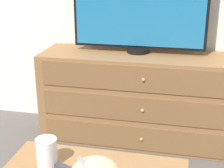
% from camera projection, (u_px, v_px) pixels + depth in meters
% --- Properties ---
extents(ground_plane, '(12.00, 12.00, 0.00)m').
position_uv_depth(ground_plane, '(157.00, 125.00, 2.90)').
color(ground_plane, '#56514C').
extents(dresser, '(1.57, 0.45, 0.67)m').
position_uv_depth(dresser, '(146.00, 99.00, 2.57)').
color(dresser, olive).
rests_on(dresser, ground_plane).
extents(tv, '(0.96, 0.17, 0.71)m').
position_uv_depth(tv, '(140.00, 2.00, 2.40)').
color(tv, black).
rests_on(tv, dresser).
extents(drink_cup, '(0.09, 0.09, 0.12)m').
position_uv_depth(drink_cup, '(47.00, 153.00, 1.43)').
color(drink_cup, beige).
rests_on(drink_cup, coffee_table).
extents(remote_control, '(0.14, 0.08, 0.02)m').
position_uv_depth(remote_control, '(58.00, 166.00, 1.42)').
color(remote_control, '#38383D').
rests_on(remote_control, coffee_table).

